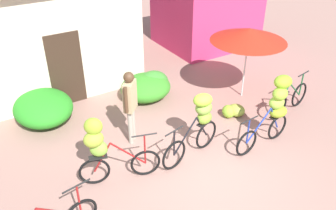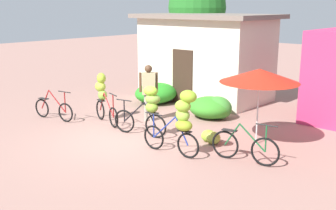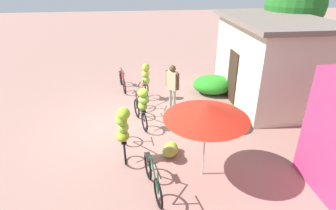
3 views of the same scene
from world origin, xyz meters
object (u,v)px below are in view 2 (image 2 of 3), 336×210
building_low (206,56)px  bicycle_near_pile (103,94)px  bicycle_center_loaded (148,106)px  bicycle_by_shop (181,117)px  market_umbrella (260,76)px  person_vendor (149,87)px  bicycle_leftmost (54,109)px  bicycle_rightmost (245,147)px  tree_behind_building (197,9)px  banana_pile_on_ground (211,137)px

building_low → bicycle_near_pile: 4.88m
bicycle_center_loaded → bicycle_by_shop: size_ratio=1.00×
market_umbrella → person_vendor: bearing=-175.5°
building_low → bicycle_near_pile: building_low is taller
bicycle_leftmost → market_umbrella: bearing=19.8°
bicycle_rightmost → tree_behind_building: bearing=134.6°
bicycle_near_pile → bicycle_by_shop: bearing=-11.4°
market_umbrella → person_vendor: (-3.64, -0.28, -0.72)m
tree_behind_building → bicycle_leftmost: (0.01, -7.42, -3.06)m
bicycle_leftmost → banana_pile_on_ground: size_ratio=2.31×
tree_behind_building → bicycle_center_loaded: bearing=-62.6°
bicycle_near_pile → person_vendor: (1.06, 0.94, 0.23)m
market_umbrella → bicycle_near_pile: (-4.70, -1.23, -0.96)m
market_umbrella → bicycle_leftmost: 6.57m
bicycle_by_shop → person_vendor: person_vendor is taller
market_umbrella → bicycle_near_pile: market_umbrella is taller
bicycle_near_pile → bicycle_center_loaded: bicycle_near_pile is taller
market_umbrella → bicycle_center_loaded: (-2.57, -1.42, -0.96)m
building_low → bicycle_center_loaded: size_ratio=3.09×
tree_behind_building → bicycle_by_shop: tree_behind_building is taller
bicycle_leftmost → bicycle_by_shop: bicycle_by_shop is taller
banana_pile_on_ground → person_vendor: size_ratio=0.40×
building_low → banana_pile_on_ground: size_ratio=7.23×
bicycle_center_loaded → bicycle_near_pile: bearing=174.9°
building_low → banana_pile_on_ground: (3.35, -4.28, -1.48)m
bicycle_center_loaded → market_umbrella: bearing=28.9°
tree_behind_building → bicycle_rightmost: tree_behind_building is taller
bicycle_near_pile → person_vendor: person_vendor is taller
person_vendor → building_low: bearing=99.7°
bicycle_center_loaded → tree_behind_building: bearing=117.4°
person_vendor → bicycle_near_pile: bearing=-138.3°
bicycle_near_pile → banana_pile_on_ground: bearing=7.9°
market_umbrella → bicycle_by_shop: 2.35m
bicycle_leftmost → bicycle_center_loaded: bicycle_center_loaded is taller
market_umbrella → banana_pile_on_ground: 2.04m
market_umbrella → person_vendor: size_ratio=1.14×
bicycle_near_pile → bicycle_rightmost: bearing=-0.9°
bicycle_by_shop → person_vendor: 3.22m
tree_behind_building → bicycle_near_pile: size_ratio=2.97×
building_low → market_umbrella: size_ratio=2.54×
building_low → bicycle_rightmost: building_low is taller
bicycle_near_pile → tree_behind_building: bearing=101.6°
building_low → bicycle_center_loaded: 5.34m
tree_behind_building → person_vendor: bearing=-66.6°
bicycle_by_shop → banana_pile_on_ground: bicycle_by_shop is taller
bicycle_center_loaded → bicycle_by_shop: bearing=-19.1°
bicycle_center_loaded → bicycle_leftmost: bearing=-167.7°
bicycle_near_pile → banana_pile_on_ground: 3.86m
building_low → bicycle_by_shop: bearing=-58.7°
market_umbrella → bicycle_by_shop: market_umbrella is taller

